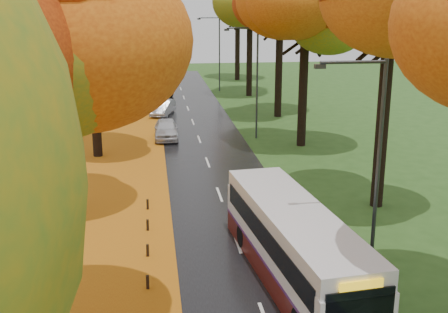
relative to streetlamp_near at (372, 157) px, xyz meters
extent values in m
cube|color=black|center=(-3.95, 17.00, -4.69)|extent=(6.50, 90.00, 0.04)
cube|color=silver|center=(-3.95, 17.00, -4.67)|extent=(0.12, 90.00, 0.01)
cube|color=#9C490E|center=(-12.95, 17.00, -4.70)|extent=(12.00, 90.00, 0.02)
cube|color=#BE7713|center=(-7.00, 17.00, -4.67)|extent=(0.90, 90.00, 0.01)
cylinder|color=black|center=(-10.85, -2.50, -0.43)|extent=(0.60, 0.60, 8.58)
ellipsoid|color=orange|center=(-10.85, -2.50, 4.93)|extent=(9.20, 9.20, 7.18)
cylinder|color=black|center=(-11.45, 8.50, -0.14)|extent=(0.60, 0.60, 9.15)
cylinder|color=black|center=(-10.85, 18.50, -0.71)|extent=(0.60, 0.60, 8.00)
ellipsoid|color=orange|center=(-10.85, 18.50, 4.29)|extent=(9.20, 9.20, 7.18)
cylinder|color=black|center=(-11.45, 30.50, -0.43)|extent=(0.60, 0.60, 8.58)
ellipsoid|color=orange|center=(-11.45, 30.50, 4.93)|extent=(8.00, 8.00, 6.24)
cylinder|color=black|center=(-10.85, 41.50, -0.14)|extent=(0.60, 0.60, 9.15)
cylinder|color=black|center=(-11.45, 51.50, -0.71)|extent=(0.60, 0.60, 8.00)
ellipsoid|color=orange|center=(-11.45, 51.50, 4.29)|extent=(8.00, 8.00, 6.24)
cylinder|color=black|center=(3.55, 7.50, -0.11)|extent=(0.60, 0.60, 9.22)
cylinder|color=black|center=(2.95, 19.50, -0.62)|extent=(0.60, 0.60, 8.19)
ellipsoid|color=#C1470E|center=(2.95, 19.50, 4.50)|extent=(9.20, 9.20, 7.18)
cylinder|color=black|center=(3.55, 29.50, -0.36)|extent=(0.60, 0.60, 8.70)
cylinder|color=black|center=(2.95, 40.50, -0.11)|extent=(0.60, 0.60, 9.22)
cylinder|color=black|center=(3.55, 52.50, -0.62)|extent=(0.60, 0.60, 8.19)
ellipsoid|color=#C1470E|center=(3.55, 52.50, 4.50)|extent=(8.20, 8.20, 6.40)
cube|color=black|center=(-7.65, 0.60, -4.45)|extent=(0.11, 0.11, 0.52)
cube|color=black|center=(-7.65, 3.20, -4.45)|extent=(0.11, 0.11, 0.52)
cube|color=black|center=(-7.65, 5.80, -4.45)|extent=(0.11, 0.11, 0.52)
cube|color=black|center=(-7.65, 8.40, -4.45)|extent=(0.11, 0.11, 0.52)
cylinder|color=#333538|center=(0.25, 0.00, -0.71)|extent=(0.14, 0.14, 8.00)
cylinder|color=#333538|center=(-0.85, 0.00, 3.19)|extent=(2.20, 0.11, 0.11)
cube|color=#333538|center=(-1.95, 0.00, 3.07)|extent=(0.35, 0.18, 0.14)
cylinder|color=#333538|center=(0.25, 22.00, -0.71)|extent=(0.14, 0.14, 8.00)
cylinder|color=#333538|center=(-0.85, 22.00, 3.19)|extent=(2.20, 0.11, 0.11)
cube|color=#333538|center=(-1.95, 22.00, 3.07)|extent=(0.35, 0.18, 0.14)
cylinder|color=#333538|center=(0.25, 44.00, -0.71)|extent=(0.14, 0.14, 8.00)
cylinder|color=#333538|center=(-0.85, 44.00, 3.19)|extent=(2.20, 0.11, 0.11)
cube|color=#333538|center=(-1.95, 44.00, 3.07)|extent=(0.35, 0.18, 0.14)
cube|color=#480F0B|center=(-2.43, 0.61, -4.26)|extent=(3.38, 10.40, 0.84)
cube|color=silver|center=(-2.43, 0.61, -3.23)|extent=(3.38, 10.40, 1.21)
cube|color=silver|center=(-2.43, 0.61, -2.31)|extent=(3.32, 10.19, 0.65)
cube|color=#451B5F|center=(-2.43, 0.61, -3.79)|extent=(3.41, 10.42, 0.11)
cube|color=black|center=(-2.43, 0.61, -2.86)|extent=(3.33, 9.59, 0.79)
cube|color=black|center=(-1.89, -4.44, -3.05)|extent=(2.04, 0.28, 1.30)
cube|color=yellow|center=(-1.89, -4.44, -2.24)|extent=(1.28, 0.19, 0.26)
cylinder|color=black|center=(-3.78, 3.55, -4.21)|extent=(0.36, 0.95, 0.93)
cylinder|color=black|center=(-1.72, 3.76, -4.21)|extent=(0.36, 0.95, 0.93)
imported|color=silver|center=(-6.30, 22.54, -3.96)|extent=(1.73, 4.19, 1.42)
imported|color=gray|center=(-6.30, 31.25, -4.02)|extent=(2.50, 4.23, 1.32)
imported|color=black|center=(-6.30, 39.34, -3.97)|extent=(3.04, 5.18, 1.41)
camera|label=1|loc=(-7.30, -17.34, 5.13)|focal=45.00mm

